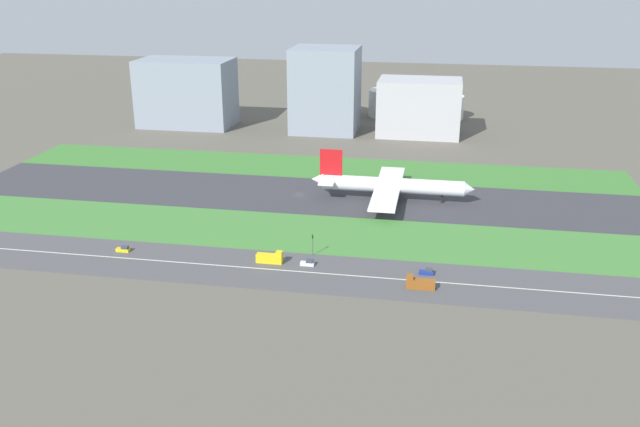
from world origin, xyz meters
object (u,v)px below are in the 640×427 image
at_px(hangar_building, 325,90).
at_px(car_1, 308,263).
at_px(car_0, 123,249).
at_px(truck_1, 420,283).
at_px(airliner, 389,185).
at_px(fuel_tank_centre, 388,103).
at_px(truck_0, 270,258).
at_px(fuel_tank_east, 444,107).
at_px(fuel_tank_west, 338,103).
at_px(car_2, 427,272).
at_px(traffic_light, 313,243).
at_px(terminal_building, 187,93).
at_px(office_tower, 419,107).

bearing_deg(hangar_building, car_1, -81.89).
distance_m(car_0, truck_1, 97.91).
xyz_separation_m(airliner, fuel_tank_centre, (-14.28, 159.00, 1.92)).
height_order(truck_1, hangar_building, hangar_building).
bearing_deg(truck_0, fuel_tank_east, 77.15).
height_order(airliner, fuel_tank_west, airliner).
bearing_deg(fuel_tank_east, car_0, -114.12).
height_order(car_1, hangar_building, hangar_building).
xyz_separation_m(car_2, hangar_building, (-63.06, 182.00, 22.16)).
distance_m(car_0, traffic_light, 62.65).
relative_size(airliner, car_0, 14.77).
distance_m(truck_0, hangar_building, 183.77).
relative_size(traffic_light, fuel_tank_east, 0.31).
relative_size(airliner, car_1, 14.77).
distance_m(hangar_building, fuel_tank_east, 81.11).
xyz_separation_m(car_0, terminal_building, (-45.05, 182.00, 18.04)).
height_order(truck_1, office_tower, office_tower).
bearing_deg(fuel_tank_centre, fuel_tank_east, 0.00).
height_order(car_1, fuel_tank_west, fuel_tank_west).
relative_size(truck_0, traffic_light, 1.17).
bearing_deg(car_2, fuel_tank_east, 89.38).
relative_size(airliner, terminal_building, 1.23).
xyz_separation_m(airliner, truck_1, (15.89, -78.00, -4.56)).
bearing_deg(office_tower, fuel_tank_centre, 114.93).
distance_m(traffic_light, fuel_tank_west, 220.49).
distance_m(truck_0, truck_1, 48.56).
relative_size(truck_1, fuel_tank_centre, 0.36).
xyz_separation_m(truck_0, fuel_tank_east, (51.78, 227.00, 5.30)).
xyz_separation_m(truck_0, fuel_tank_centre, (17.35, 227.00, 6.48)).
bearing_deg(airliner, terminal_building, 137.99).
height_order(truck_0, fuel_tank_centre, fuel_tank_centre).
bearing_deg(airliner, truck_1, -78.48).
distance_m(terminal_building, office_tower, 133.25).
bearing_deg(office_tower, truck_1, -87.24).
xyz_separation_m(airliner, fuel_tank_west, (-44.86, 159.00, 0.96)).
distance_m(car_1, fuel_tank_centre, 227.17).
bearing_deg(truck_1, fuel_tank_west, -75.62).
bearing_deg(truck_1, office_tower, -87.24).
height_order(airliner, truck_0, airliner).
bearing_deg(terminal_building, car_2, -51.60).
relative_size(truck_0, hangar_building, 0.18).
relative_size(car_1, fuel_tank_east, 0.19).
height_order(car_1, office_tower, office_tower).
xyz_separation_m(car_0, fuel_tank_centre, (67.22, 227.00, 7.22)).
bearing_deg(car_0, fuel_tank_centre, 73.50).
bearing_deg(car_0, terminal_building, 103.90).
xyz_separation_m(airliner, fuel_tank_east, (20.15, 159.00, 0.74)).
bearing_deg(car_0, truck_0, -0.00).
bearing_deg(airliner, fuel_tank_east, 82.78).
height_order(traffic_light, fuel_tank_east, fuel_tank_east).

